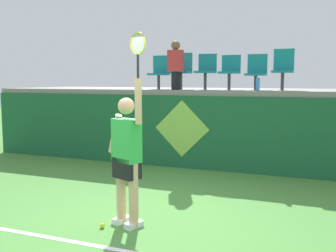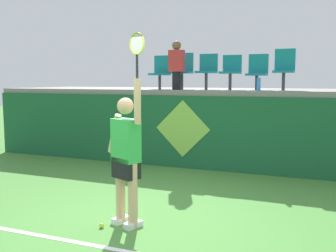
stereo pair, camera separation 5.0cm
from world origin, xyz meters
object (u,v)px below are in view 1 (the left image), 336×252
(stadium_chair_1, at_px, (182,69))
(stadium_chair_2, at_px, (206,69))
(stadium_chair_4, at_px, (256,71))
(spectator_0, at_px, (176,64))
(tennis_player, at_px, (127,155))
(water_bottle, at_px, (258,84))
(tennis_ball, at_px, (102,226))
(stadium_chair_0, at_px, (160,71))
(stadium_chair_3, at_px, (230,70))
(stadium_chair_5, at_px, (283,67))

(stadium_chair_1, height_order, stadium_chair_2, stadium_chair_1)
(stadium_chair_4, xyz_separation_m, spectator_0, (-1.77, -0.45, 0.16))
(tennis_player, bearing_deg, stadium_chair_4, 77.31)
(tennis_player, xyz_separation_m, spectator_0, (-0.78, 3.95, 1.35))
(water_bottle, height_order, stadium_chair_2, stadium_chair_2)
(tennis_player, xyz_separation_m, tennis_ball, (-0.27, -0.21, -0.95))
(water_bottle, bearing_deg, tennis_ball, -109.09)
(spectator_0, bearing_deg, tennis_ball, -83.05)
(tennis_player, xyz_separation_m, stadium_chair_0, (-1.36, 4.39, 1.21))
(tennis_player, distance_m, tennis_ball, 1.01)
(tennis_player, distance_m, stadium_chair_2, 4.56)
(tennis_player, relative_size, stadium_chair_3, 3.19)
(stadium_chair_1, bearing_deg, stadium_chair_0, -179.98)
(stadium_chair_4, bearing_deg, stadium_chair_0, -180.00)
(tennis_player, bearing_deg, stadium_chair_3, 84.93)
(water_bottle, xyz_separation_m, stadium_chair_5, (0.45, 0.59, 0.36))
(water_bottle, bearing_deg, spectator_0, 175.91)
(spectator_0, bearing_deg, stadium_chair_3, 20.59)
(water_bottle, xyz_separation_m, spectator_0, (-1.90, 0.14, 0.45))
(tennis_ball, distance_m, stadium_chair_2, 5.09)
(stadium_chair_2, bearing_deg, stadium_chair_0, 179.78)
(spectator_0, bearing_deg, stadium_chair_5, 10.85)
(tennis_ball, height_order, stadium_chair_0, stadium_chair_0)
(tennis_player, xyz_separation_m, stadium_chair_3, (0.39, 4.39, 1.21))
(stadium_chair_3, relative_size, spectator_0, 0.72)
(water_bottle, relative_size, stadium_chair_5, 0.30)
(stadium_chair_4, bearing_deg, stadium_chair_3, -179.36)
(stadium_chair_0, distance_m, stadium_chair_4, 2.35)
(tennis_player, height_order, spectator_0, spectator_0)
(stadium_chair_4, height_order, stadium_chair_5, stadium_chair_5)
(stadium_chair_0, xyz_separation_m, stadium_chair_2, (1.18, -0.00, 0.03))
(tennis_player, xyz_separation_m, stadium_chair_2, (-0.18, 4.39, 1.24))
(water_bottle, distance_m, spectator_0, 1.96)
(water_bottle, bearing_deg, tennis_player, -106.32)
(tennis_ball, bearing_deg, water_bottle, 70.91)
(stadium_chair_1, bearing_deg, tennis_player, -79.91)
(water_bottle, height_order, stadium_chair_5, stadium_chair_5)
(tennis_player, bearing_deg, stadium_chair_2, 92.32)
(water_bottle, height_order, stadium_chair_3, stadium_chair_3)
(stadium_chair_0, relative_size, spectator_0, 0.74)
(stadium_chair_1, xyz_separation_m, spectator_0, (-0.00, -0.45, 0.10))
(tennis_player, relative_size, tennis_ball, 38.75)
(stadium_chair_4, bearing_deg, stadium_chair_1, 180.00)
(tennis_ball, relative_size, stadium_chair_0, 0.08)
(stadium_chair_4, relative_size, stadium_chair_5, 0.89)
(stadium_chair_1, distance_m, stadium_chair_5, 2.35)
(stadium_chair_1, bearing_deg, stadium_chair_3, -0.33)
(stadium_chair_0, distance_m, stadium_chair_1, 0.58)
(stadium_chair_4, relative_size, spectator_0, 0.72)
(tennis_ball, bearing_deg, spectator_0, 96.95)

